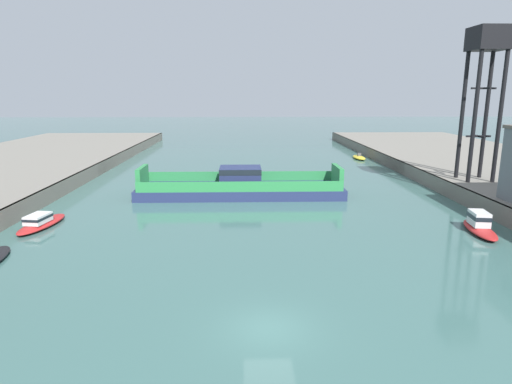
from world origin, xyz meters
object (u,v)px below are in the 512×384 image
(chain_ferry, at_px, (240,187))
(crane_tower, at_px, (487,60))
(moored_boat_near_right, at_px, (359,157))
(moored_boat_near_left, at_px, (480,225))
(moored_boat_mid_right, at_px, (41,222))

(chain_ferry, xyz_separation_m, crane_tower, (26.20, -0.28, 13.62))
(chain_ferry, relative_size, moored_boat_near_right, 4.44)
(moored_boat_near_left, bearing_deg, moored_boat_near_right, 88.69)
(chain_ferry, distance_m, crane_tower, 29.53)
(moored_boat_near_left, height_order, moored_boat_near_right, moored_boat_near_left)
(moored_boat_mid_right, bearing_deg, crane_tower, 14.39)
(moored_boat_near_left, distance_m, moored_boat_near_right, 41.50)
(moored_boat_near_left, xyz_separation_m, moored_boat_near_right, (0.95, 41.48, -0.35))
(moored_boat_near_left, height_order, crane_tower, crane_tower)
(moored_boat_near_right, bearing_deg, crane_tower, -78.70)
(crane_tower, bearing_deg, moored_boat_near_left, -115.59)
(moored_boat_mid_right, xyz_separation_m, crane_tower, (43.20, 11.08, 14.18))
(moored_boat_near_left, distance_m, moored_boat_mid_right, 36.78)
(moored_boat_near_right, xyz_separation_m, crane_tower, (5.57, -27.88, 14.34))
(moored_boat_near_left, height_order, moored_boat_mid_right, moored_boat_near_left)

